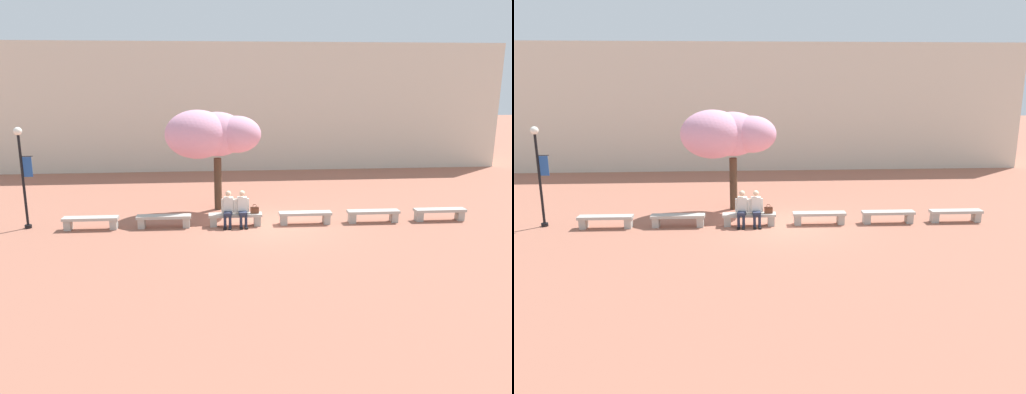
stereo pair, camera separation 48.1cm
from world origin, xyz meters
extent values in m
plane|color=#9E604C|center=(0.00, 0.00, 0.00)|extent=(100.00, 100.00, 0.00)
cube|color=beige|center=(0.00, 12.80, 3.54)|extent=(29.28, 4.00, 7.09)
cube|color=#ADA89E|center=(-6.36, 0.00, 0.40)|extent=(1.92, 0.44, 0.10)
cube|color=#ADA89E|center=(-7.15, 0.01, 0.17)|extent=(0.24, 0.34, 0.35)
cube|color=#ADA89E|center=(-5.57, -0.01, 0.17)|extent=(0.24, 0.34, 0.35)
cube|color=#ADA89E|center=(-3.82, 0.00, 0.40)|extent=(1.92, 0.44, 0.10)
cube|color=#ADA89E|center=(-4.60, 0.01, 0.17)|extent=(0.24, 0.34, 0.35)
cube|color=#ADA89E|center=(-3.03, -0.01, 0.17)|extent=(0.24, 0.34, 0.35)
cube|color=#ADA89E|center=(-1.27, 0.00, 0.40)|extent=(1.92, 0.44, 0.10)
cube|color=#ADA89E|center=(-2.06, 0.01, 0.17)|extent=(0.24, 0.34, 0.35)
cube|color=#ADA89E|center=(-0.48, -0.01, 0.17)|extent=(0.24, 0.34, 0.35)
cube|color=#ADA89E|center=(1.27, 0.00, 0.40)|extent=(1.92, 0.44, 0.10)
cube|color=#ADA89E|center=(0.48, 0.01, 0.17)|extent=(0.24, 0.34, 0.35)
cube|color=#ADA89E|center=(2.06, -0.01, 0.17)|extent=(0.24, 0.34, 0.35)
cube|color=#ADA89E|center=(3.82, 0.00, 0.40)|extent=(1.92, 0.44, 0.10)
cube|color=#ADA89E|center=(3.03, 0.01, 0.17)|extent=(0.24, 0.34, 0.35)
cube|color=#ADA89E|center=(4.60, -0.01, 0.17)|extent=(0.24, 0.34, 0.35)
cube|color=#ADA89E|center=(6.36, 0.00, 0.40)|extent=(1.92, 0.44, 0.10)
cube|color=#ADA89E|center=(5.57, 0.01, 0.17)|extent=(0.24, 0.34, 0.35)
cube|color=#ADA89E|center=(7.15, -0.01, 0.17)|extent=(0.24, 0.34, 0.35)
cube|color=black|center=(-1.66, -0.40, 0.03)|extent=(0.13, 0.23, 0.06)
cylinder|color=#23283D|center=(-1.66, -0.35, 0.24)|extent=(0.10, 0.10, 0.42)
cube|color=black|center=(-1.48, -0.43, 0.03)|extent=(0.13, 0.23, 0.06)
cylinder|color=#23283D|center=(-1.48, -0.37, 0.24)|extent=(0.10, 0.10, 0.42)
cube|color=#23283D|center=(-1.54, -0.18, 0.51)|extent=(0.33, 0.43, 0.12)
cube|color=silver|center=(-1.51, 0.04, 0.78)|extent=(0.37, 0.26, 0.54)
sphere|color=beige|center=(-1.51, 0.04, 1.19)|extent=(0.21, 0.21, 0.21)
cylinder|color=silver|center=(-1.73, 0.05, 0.74)|extent=(0.09, 0.09, 0.50)
cylinder|color=silver|center=(-1.31, -0.01, 0.74)|extent=(0.09, 0.09, 0.50)
cube|color=black|center=(-1.09, -0.42, 0.03)|extent=(0.11, 0.23, 0.06)
cylinder|color=#23283D|center=(-1.09, -0.36, 0.24)|extent=(0.10, 0.10, 0.42)
cube|color=black|center=(-0.91, -0.41, 0.03)|extent=(0.11, 0.23, 0.06)
cylinder|color=#23283D|center=(-0.91, -0.35, 0.24)|extent=(0.10, 0.10, 0.42)
cube|color=#23283D|center=(-1.01, -0.18, 0.51)|extent=(0.30, 0.42, 0.12)
cube|color=silver|center=(-1.03, 0.04, 0.78)|extent=(0.35, 0.24, 0.54)
sphere|color=beige|center=(-1.03, 0.04, 1.19)|extent=(0.21, 0.21, 0.21)
cylinder|color=silver|center=(-1.24, 0.01, 0.74)|extent=(0.09, 0.09, 0.50)
cylinder|color=silver|center=(-0.82, 0.03, 0.74)|extent=(0.09, 0.09, 0.50)
cube|color=brown|center=(-0.58, 0.00, 0.56)|extent=(0.30, 0.14, 0.22)
cube|color=#552C1C|center=(-0.58, -0.01, 0.65)|extent=(0.30, 0.15, 0.04)
torus|color=#4A2718|center=(-0.58, 0.00, 0.72)|extent=(0.14, 0.02, 0.14)
cylinder|color=#473323|center=(-1.85, 2.37, 1.05)|extent=(0.30, 0.30, 2.09)
ellipsoid|color=pink|center=(-1.85, 2.37, 3.04)|extent=(2.31, 1.97, 1.73)
ellipsoid|color=pink|center=(-2.61, 2.11, 3.07)|extent=(2.50, 2.24, 1.88)
ellipsoid|color=pink|center=(-1.09, 2.17, 3.05)|extent=(1.91, 1.64, 1.43)
cylinder|color=black|center=(-8.63, 0.35, 0.06)|extent=(0.24, 0.24, 0.12)
cylinder|color=black|center=(-8.63, 0.35, 1.65)|extent=(0.09, 0.09, 3.30)
sphere|color=white|center=(-8.63, 0.35, 3.44)|extent=(0.28, 0.28, 0.28)
cylinder|color=black|center=(-8.43, 0.35, 2.57)|extent=(0.40, 0.02, 0.02)
cube|color=#234C93|center=(-8.43, 0.35, 2.20)|extent=(0.30, 0.02, 0.70)
camera|label=1|loc=(-2.06, -17.26, 5.24)|focal=35.00mm
camera|label=2|loc=(-1.58, -17.30, 5.24)|focal=35.00mm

